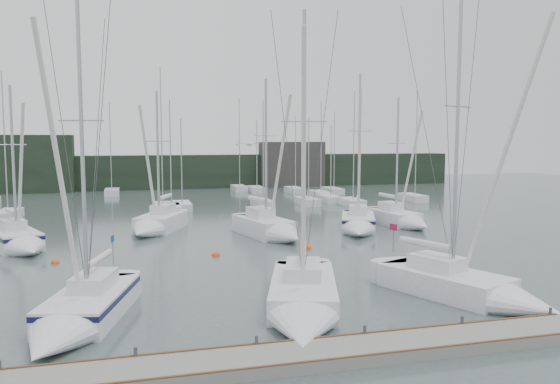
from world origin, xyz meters
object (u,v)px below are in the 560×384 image
(sailboat_near_right, at_px, (479,291))
(buoy_b, at_px, (307,249))
(sailboat_mid_b, at_px, (154,225))
(buoy_a, at_px, (216,256))
(sailboat_mid_c, at_px, (273,230))
(sailboat_near_left, at_px, (77,316))
(sailboat_mid_d, at_px, (358,224))
(sailboat_mid_e, at_px, (403,220))
(sailboat_mid_a, at_px, (20,242))
(buoy_c, at_px, (55,263))
(sailboat_near_center, at_px, (303,306))

(sailboat_near_right, distance_m, buoy_b, 14.23)
(sailboat_mid_b, relative_size, buoy_a, 22.62)
(sailboat_mid_c, bearing_deg, buoy_a, -148.83)
(sailboat_near_left, distance_m, buoy_b, 18.58)
(buoy_b, bearing_deg, sailboat_mid_d, 41.72)
(sailboat_mid_e, bearing_deg, sailboat_mid_b, 168.49)
(sailboat_near_right, distance_m, sailboat_mid_d, 19.20)
(sailboat_mid_d, bearing_deg, sailboat_mid_e, 40.29)
(sailboat_mid_d, distance_m, buoy_b, 8.04)
(sailboat_near_left, distance_m, sailboat_mid_b, 22.14)
(sailboat_mid_a, bearing_deg, buoy_a, -44.51)
(sailboat_mid_c, distance_m, buoy_a, 7.15)
(sailboat_near_right, bearing_deg, sailboat_mid_e, 48.76)
(sailboat_mid_c, height_order, buoy_c, sailboat_mid_c)
(sailboat_near_center, xyz_separation_m, buoy_a, (-1.74, 13.00, -0.50))
(sailboat_near_right, bearing_deg, sailboat_mid_c, 82.94)
(sailboat_near_center, bearing_deg, sailboat_mid_a, 145.94)
(sailboat_mid_d, xyz_separation_m, buoy_a, (-12.32, -5.94, -0.60))
(sailboat_mid_d, relative_size, buoy_a, 25.27)
(sailboat_mid_c, height_order, sailboat_mid_e, sailboat_mid_c)
(sailboat_near_left, bearing_deg, sailboat_mid_b, 94.78)
(sailboat_near_center, bearing_deg, sailboat_mid_e, 70.83)
(sailboat_near_left, height_order, sailboat_near_right, sailboat_near_right)
(sailboat_mid_c, relative_size, buoy_c, 25.47)
(buoy_b, bearing_deg, buoy_c, -179.22)
(sailboat_mid_d, height_order, buoy_a, sailboat_mid_d)
(sailboat_mid_c, height_order, sailboat_mid_d, sailboat_mid_d)
(sailboat_near_center, relative_size, sailboat_near_right, 0.92)
(sailboat_near_right, relative_size, sailboat_mid_d, 1.12)
(sailboat_mid_a, relative_size, sailboat_mid_d, 0.87)
(sailboat_near_center, xyz_separation_m, buoy_c, (-11.31, 13.38, -0.50))
(sailboat_mid_b, bearing_deg, sailboat_near_left, -77.04)
(sailboat_near_left, height_order, buoy_c, sailboat_near_left)
(sailboat_mid_a, distance_m, sailboat_mid_d, 24.63)
(sailboat_near_center, distance_m, buoy_a, 13.12)
(sailboat_near_right, height_order, buoy_a, sailboat_near_right)
(sailboat_near_center, relative_size, buoy_a, 26.09)
(sailboat_near_center, distance_m, sailboat_mid_e, 25.55)
(sailboat_near_center, distance_m, sailboat_mid_b, 23.28)
(sailboat_near_center, relative_size, sailboat_mid_d, 1.03)
(buoy_b, distance_m, buoy_c, 15.92)
(sailboat_near_right, bearing_deg, sailboat_near_center, 156.67)
(sailboat_mid_d, distance_m, sailboat_mid_e, 4.96)
(sailboat_near_center, relative_size, buoy_c, 27.86)
(sailboat_mid_c, bearing_deg, sailboat_near_left, -139.23)
(sailboat_mid_c, xyz_separation_m, buoy_a, (-5.05, -5.03, -0.64))
(buoy_a, distance_m, buoy_c, 9.58)
(sailboat_near_center, xyz_separation_m, sailboat_mid_d, (10.59, 18.94, 0.11))
(sailboat_near_center, height_order, buoy_a, sailboat_near_center)
(sailboat_mid_b, relative_size, buoy_b, 21.49)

